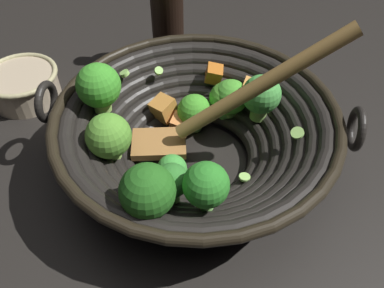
# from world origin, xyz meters

# --- Properties ---
(ground_plane) EXTENTS (4.00, 4.00, 0.00)m
(ground_plane) POSITION_xyz_m (0.00, 0.00, 0.00)
(ground_plane) COLOR black
(wok) EXTENTS (0.36, 0.39, 0.21)m
(wok) POSITION_xyz_m (-0.00, 0.00, 0.06)
(wok) COLOR black
(wok) RESTS_ON ground
(soy_sauce_bottle) EXTENTS (0.05, 0.05, 0.21)m
(soy_sauce_bottle) POSITION_xyz_m (0.25, 0.04, 0.09)
(soy_sauce_bottle) COLOR black
(soy_sauce_bottle) RESTS_ON ground
(prep_bowl) EXTENTS (0.12, 0.12, 0.05)m
(prep_bowl) POSITION_xyz_m (0.15, 0.27, 0.03)
(prep_bowl) COLOR tan
(prep_bowl) RESTS_ON ground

